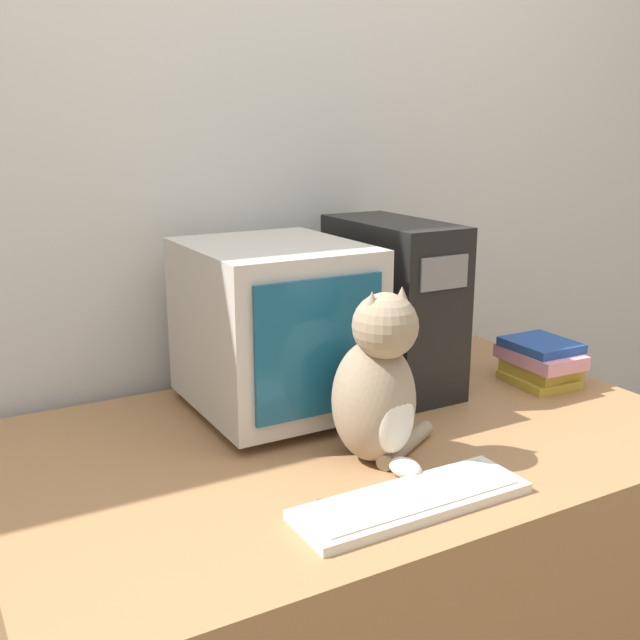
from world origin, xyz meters
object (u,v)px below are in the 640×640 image
(computer_tower, at_px, (392,305))
(keyboard, at_px, (412,500))
(crt_monitor, at_px, (274,327))
(book_stack, at_px, (540,362))
(cat, at_px, (378,388))
(pen, at_px, (356,497))

(computer_tower, relative_size, keyboard, 0.96)
(crt_monitor, xyz_separation_m, book_stack, (0.69, -0.16, -0.15))
(cat, xyz_separation_m, pen, (-0.12, -0.12, -0.15))
(keyboard, relative_size, book_stack, 2.07)
(computer_tower, height_order, cat, computer_tower)
(crt_monitor, xyz_separation_m, computer_tower, (0.34, 0.02, 0.01))
(keyboard, height_order, book_stack, book_stack)
(crt_monitor, bearing_deg, computer_tower, 3.68)
(cat, bearing_deg, book_stack, 9.45)
(crt_monitor, relative_size, keyboard, 0.98)
(pen, bearing_deg, keyboard, -41.64)
(cat, distance_m, pen, 0.23)
(keyboard, relative_size, cat, 1.24)
(crt_monitor, bearing_deg, book_stack, -13.28)
(cat, height_order, pen, cat)
(computer_tower, bearing_deg, pen, -130.08)
(crt_monitor, relative_size, computer_tower, 1.02)
(cat, bearing_deg, pen, -142.83)
(computer_tower, bearing_deg, book_stack, -28.09)
(computer_tower, distance_m, book_stack, 0.42)
(crt_monitor, height_order, pen, crt_monitor)
(keyboard, xyz_separation_m, cat, (0.05, 0.19, 0.15))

